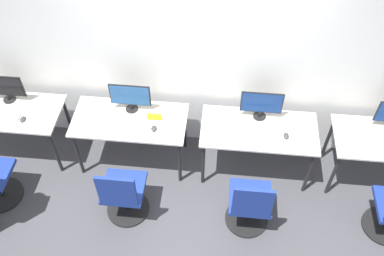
{
  "coord_description": "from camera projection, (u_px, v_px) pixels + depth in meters",
  "views": [
    {
      "loc": [
        0.3,
        -2.84,
        4.3
      ],
      "look_at": [
        0.0,
        0.13,
        0.88
      ],
      "focal_mm": 40.0,
      "sensor_mm": 36.0,
      "label": 1
    }
  ],
  "objects": [
    {
      "name": "monitor_right",
      "position": [
        261.0,
        104.0,
        4.7
      ],
      "size": [
        0.46,
        0.15,
        0.37
      ],
      "color": "black",
      "rests_on": "desk_right"
    },
    {
      "name": "wall_back",
      "position": [
        198.0,
        52.0,
        4.55
      ],
      "size": [
        12.0,
        0.05,
        2.8
      ],
      "color": "silver",
      "rests_on": "ground_plane"
    },
    {
      "name": "desk_right",
      "position": [
        259.0,
        134.0,
        4.78
      ],
      "size": [
        1.29,
        0.63,
        0.73
      ],
      "color": "#BCB7AD",
      "rests_on": "ground_plane"
    },
    {
      "name": "keyboard_left",
      "position": [
        127.0,
        127.0,
        4.73
      ],
      "size": [
        0.43,
        0.13,
        0.02
      ],
      "color": "silver",
      "rests_on": "desk_left"
    },
    {
      "name": "mouse_right",
      "position": [
        286.0,
        136.0,
        4.64
      ],
      "size": [
        0.06,
        0.09,
        0.03
      ],
      "color": "#333333",
      "rests_on": "desk_right"
    },
    {
      "name": "ground_plane",
      "position": [
        191.0,
        184.0,
        5.12
      ],
      "size": [
        20.0,
        20.0,
        0.0
      ],
      "primitive_type": "plane",
      "color": "#3D3D42"
    },
    {
      "name": "monitor_far_left",
      "position": [
        4.0,
        87.0,
        4.87
      ],
      "size": [
        0.46,
        0.15,
        0.37
      ],
      "color": "black",
      "rests_on": "desk_far_left"
    },
    {
      "name": "office_chair_left",
      "position": [
        124.0,
        195.0,
        4.57
      ],
      "size": [
        0.48,
        0.48,
        0.91
      ],
      "color": "black",
      "rests_on": "ground_plane"
    },
    {
      "name": "office_chair_right",
      "position": [
        250.0,
        206.0,
        4.49
      ],
      "size": [
        0.48,
        0.48,
        0.91
      ],
      "color": "black",
      "rests_on": "ground_plane"
    },
    {
      "name": "desk_far_left",
      "position": [
        7.0,
        115.0,
        4.97
      ],
      "size": [
        1.29,
        0.63,
        0.73
      ],
      "color": "#BCB7AD",
      "rests_on": "ground_plane"
    },
    {
      "name": "desk_left",
      "position": [
        130.0,
        124.0,
        4.88
      ],
      "size": [
        1.29,
        0.63,
        0.73
      ],
      "color": "#BCB7AD",
      "rests_on": "ground_plane"
    },
    {
      "name": "placard_left",
      "position": [
        154.0,
        117.0,
        4.79
      ],
      "size": [
        0.16,
        0.03,
        0.08
      ],
      "color": "yellow",
      "rests_on": "desk_left"
    },
    {
      "name": "keyboard_far_left",
      "position": [
        0.0,
        116.0,
        4.83
      ],
      "size": [
        0.43,
        0.13,
        0.02
      ],
      "color": "silver",
      "rests_on": "desk_far_left"
    },
    {
      "name": "monitor_left",
      "position": [
        130.0,
        97.0,
        4.77
      ],
      "size": [
        0.46,
        0.15,
        0.37
      ],
      "color": "black",
      "rests_on": "desk_left"
    },
    {
      "name": "mouse_far_left",
      "position": [
        23.0,
        119.0,
        4.8
      ],
      "size": [
        0.06,
        0.09,
        0.03
      ],
      "color": "#333333",
      "rests_on": "desk_far_left"
    },
    {
      "name": "keyboard_right",
      "position": [
        259.0,
        133.0,
        4.67
      ],
      "size": [
        0.43,
        0.13,
        0.02
      ],
      "color": "silver",
      "rests_on": "desk_right"
    },
    {
      "name": "mouse_left",
      "position": [
        154.0,
        128.0,
        4.71
      ],
      "size": [
        0.06,
        0.09,
        0.03
      ],
      "color": "#333333",
      "rests_on": "desk_left"
    }
  ]
}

